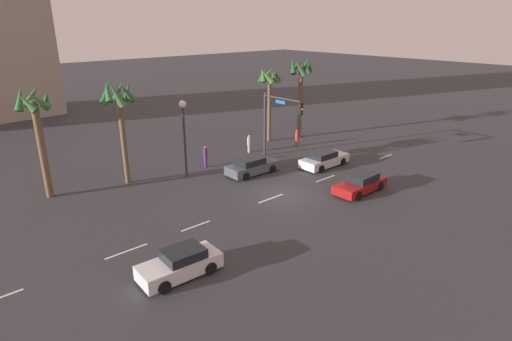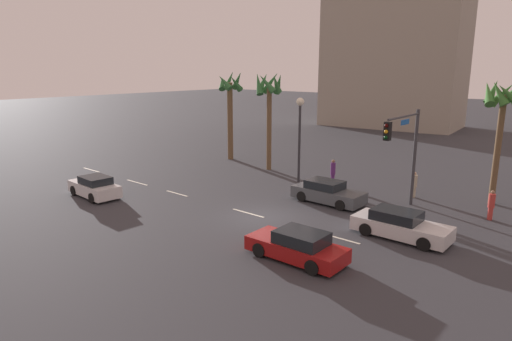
{
  "view_description": "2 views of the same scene",
  "coord_description": "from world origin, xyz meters",
  "px_view_note": "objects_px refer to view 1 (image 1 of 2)",
  "views": [
    {
      "loc": [
        -19.59,
        -19.38,
        11.73
      ],
      "look_at": [
        -1.62,
        0.95,
        1.95
      ],
      "focal_mm": 29.42,
      "sensor_mm": 36.0,
      "label": 1
    },
    {
      "loc": [
        14.84,
        -18.03,
        8.07
      ],
      "look_at": [
        -1.78,
        1.51,
        2.12
      ],
      "focal_mm": 31.19,
      "sensor_mm": 36.0,
      "label": 2
    }
  ],
  "objects_px": {
    "car_1": "(180,264)",
    "pedestrian_0": "(249,143)",
    "pedestrian_1": "(205,156)",
    "traffic_signal": "(277,116)",
    "palm_tree_1": "(269,83)",
    "car_0": "(324,159)",
    "streetlamp": "(184,124)",
    "palm_tree_3": "(119,105)",
    "car_3": "(252,166)",
    "palm_tree_0": "(37,120)",
    "pedestrian_2": "(297,138)",
    "palm_tree_2": "(301,80)",
    "car_2": "(360,184)"
  },
  "relations": [
    {
      "from": "pedestrian_1",
      "to": "palm_tree_2",
      "type": "bearing_deg",
      "value": 6.42
    },
    {
      "from": "car_0",
      "to": "pedestrian_0",
      "type": "distance_m",
      "value": 7.54
    },
    {
      "from": "car_1",
      "to": "traffic_signal",
      "type": "xyz_separation_m",
      "value": [
        16.09,
        9.92,
        3.26
      ]
    },
    {
      "from": "car_3",
      "to": "palm_tree_3",
      "type": "height_order",
      "value": "palm_tree_3"
    },
    {
      "from": "car_0",
      "to": "pedestrian_2",
      "type": "distance_m",
      "value": 6.29
    },
    {
      "from": "streetlamp",
      "to": "palm_tree_2",
      "type": "distance_m",
      "value": 15.62
    },
    {
      "from": "car_3",
      "to": "palm_tree_2",
      "type": "relative_size",
      "value": 0.54
    },
    {
      "from": "car_3",
      "to": "palm_tree_1",
      "type": "relative_size",
      "value": 0.6
    },
    {
      "from": "car_0",
      "to": "palm_tree_3",
      "type": "distance_m",
      "value": 16.92
    },
    {
      "from": "streetlamp",
      "to": "pedestrian_2",
      "type": "bearing_deg",
      "value": -0.21
    },
    {
      "from": "palm_tree_0",
      "to": "pedestrian_0",
      "type": "bearing_deg",
      "value": -4.49
    },
    {
      "from": "palm_tree_3",
      "to": "car_2",
      "type": "bearing_deg",
      "value": -47.11
    },
    {
      "from": "pedestrian_0",
      "to": "palm_tree_3",
      "type": "distance_m",
      "value": 13.1
    },
    {
      "from": "palm_tree_0",
      "to": "palm_tree_3",
      "type": "xyz_separation_m",
      "value": [
        5.25,
        -1.11,
        0.51
      ]
    },
    {
      "from": "palm_tree_2",
      "to": "palm_tree_3",
      "type": "distance_m",
      "value": 19.58
    },
    {
      "from": "palm_tree_1",
      "to": "car_1",
      "type": "bearing_deg",
      "value": -143.06
    },
    {
      "from": "car_0",
      "to": "pedestrian_1",
      "type": "xyz_separation_m",
      "value": [
        -7.61,
        6.48,
        0.35
      ]
    },
    {
      "from": "streetlamp",
      "to": "palm_tree_2",
      "type": "relative_size",
      "value": 0.73
    },
    {
      "from": "pedestrian_1",
      "to": "palm_tree_1",
      "type": "height_order",
      "value": "palm_tree_1"
    },
    {
      "from": "streetlamp",
      "to": "palm_tree_3",
      "type": "height_order",
      "value": "palm_tree_3"
    },
    {
      "from": "palm_tree_0",
      "to": "palm_tree_3",
      "type": "height_order",
      "value": "palm_tree_0"
    },
    {
      "from": "car_0",
      "to": "palm_tree_1",
      "type": "bearing_deg",
      "value": 77.85
    },
    {
      "from": "car_0",
      "to": "traffic_signal",
      "type": "relative_size",
      "value": 0.8
    },
    {
      "from": "palm_tree_1",
      "to": "palm_tree_3",
      "type": "relative_size",
      "value": 0.95
    },
    {
      "from": "traffic_signal",
      "to": "streetlamp",
      "type": "distance_m",
      "value": 8.53
    },
    {
      "from": "traffic_signal",
      "to": "palm_tree_0",
      "type": "relative_size",
      "value": 0.73
    },
    {
      "from": "car_0",
      "to": "pedestrian_1",
      "type": "bearing_deg",
      "value": 139.59
    },
    {
      "from": "car_2",
      "to": "palm_tree_1",
      "type": "bearing_deg",
      "value": 73.44
    },
    {
      "from": "car_3",
      "to": "palm_tree_3",
      "type": "xyz_separation_m",
      "value": [
        -8.49,
        4.79,
        5.36
      ]
    },
    {
      "from": "traffic_signal",
      "to": "palm_tree_3",
      "type": "xyz_separation_m",
      "value": [
        -12.57,
        3.42,
        2.1
      ]
    },
    {
      "from": "car_1",
      "to": "pedestrian_0",
      "type": "distance_m",
      "value": 20.35
    },
    {
      "from": "car_1",
      "to": "pedestrian_0",
      "type": "xyz_separation_m",
      "value": [
        15.58,
        13.08,
        0.23
      ]
    },
    {
      "from": "palm_tree_2",
      "to": "palm_tree_1",
      "type": "bearing_deg",
      "value": 164.25
    },
    {
      "from": "car_3",
      "to": "traffic_signal",
      "type": "relative_size",
      "value": 0.78
    },
    {
      "from": "palm_tree_1",
      "to": "palm_tree_2",
      "type": "bearing_deg",
      "value": -15.75
    },
    {
      "from": "streetlamp",
      "to": "palm_tree_0",
      "type": "bearing_deg",
      "value": 163.19
    },
    {
      "from": "pedestrian_0",
      "to": "palm_tree_2",
      "type": "relative_size",
      "value": 0.2
    },
    {
      "from": "traffic_signal",
      "to": "palm_tree_1",
      "type": "relative_size",
      "value": 0.77
    },
    {
      "from": "pedestrian_2",
      "to": "car_3",
      "type": "bearing_deg",
      "value": -160.4
    },
    {
      "from": "palm_tree_1",
      "to": "palm_tree_3",
      "type": "height_order",
      "value": "palm_tree_3"
    },
    {
      "from": "pedestrian_2",
      "to": "palm_tree_2",
      "type": "bearing_deg",
      "value": 40.08
    },
    {
      "from": "streetlamp",
      "to": "palm_tree_3",
      "type": "distance_m",
      "value": 4.89
    },
    {
      "from": "car_1",
      "to": "pedestrian_1",
      "type": "distance_m",
      "value": 15.96
    },
    {
      "from": "traffic_signal",
      "to": "pedestrian_0",
      "type": "distance_m",
      "value": 4.41
    },
    {
      "from": "car_2",
      "to": "streetlamp",
      "type": "distance_m",
      "value": 13.93
    },
    {
      "from": "pedestrian_0",
      "to": "pedestrian_2",
      "type": "xyz_separation_m",
      "value": [
        4.84,
        -1.54,
        -0.0
      ]
    },
    {
      "from": "palm_tree_1",
      "to": "palm_tree_3",
      "type": "xyz_separation_m",
      "value": [
        -16.12,
        -1.43,
        0.06
      ]
    },
    {
      "from": "car_2",
      "to": "palm_tree_0",
      "type": "xyz_separation_m",
      "value": [
        -17.14,
        13.91,
        4.88
      ]
    },
    {
      "from": "car_1",
      "to": "car_3",
      "type": "relative_size",
      "value": 0.91
    },
    {
      "from": "pedestrian_0",
      "to": "car_2",
      "type": "bearing_deg",
      "value": -90.79
    }
  ]
}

